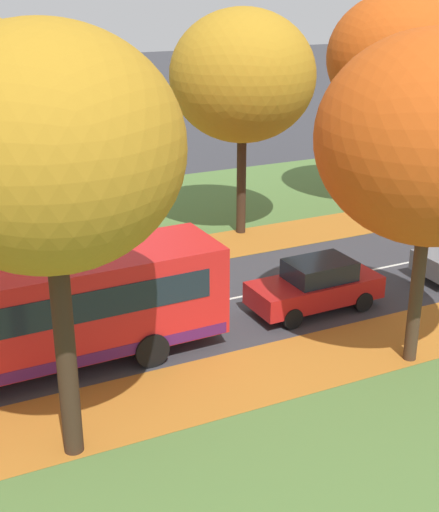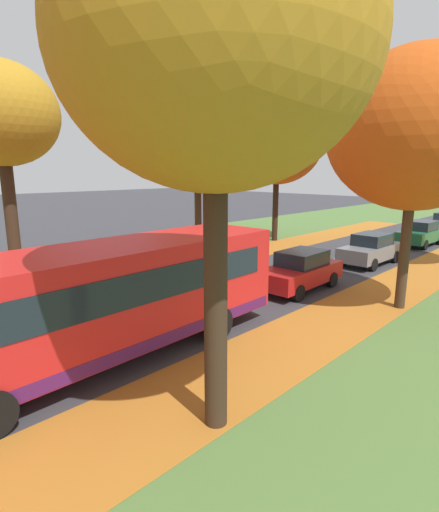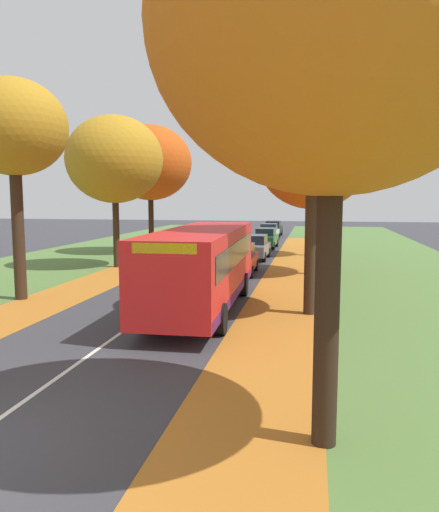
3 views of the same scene
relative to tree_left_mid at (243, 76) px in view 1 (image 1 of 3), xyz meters
name	(u,v)px [view 1 (image 1 of 3)]	position (x,y,z in m)	size (l,w,h in m)	color
grass_verge_left	(186,212)	(-3.53, -0.93, -6.28)	(12.00, 90.00, 0.01)	#517538
leaf_litter_left	(83,269)	(1.07, -6.93, -6.27)	(2.80, 60.00, 0.00)	#B26B23
leaf_litter_right	(184,394)	(10.27, -6.93, -6.27)	(2.80, 60.00, 0.00)	#B26B23
road_centre_line	(293,286)	(5.67, -0.93, -6.28)	(0.12, 80.00, 0.01)	silver
tree_left_mid	(243,76)	(0.00, 0.00, 0.00)	(5.60, 5.60, 8.81)	#382619
tree_left_far	(398,58)	(-0.40, 7.67, 0.32)	(6.06, 6.06, 9.35)	black
tree_right_near	(48,150)	(11.32, -10.02, 0.48)	(5.25, 5.25, 9.15)	#382619
tree_right_mid	(433,139)	(11.32, -0.65, -0.17)	(5.84, 5.84, 8.74)	#422D1E
bus	(29,312)	(7.45, -10.05, -4.58)	(2.84, 10.46, 2.98)	red
car_red_lead	(316,285)	(7.51, -1.26, -5.47)	(1.84, 4.23, 1.62)	#B21919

